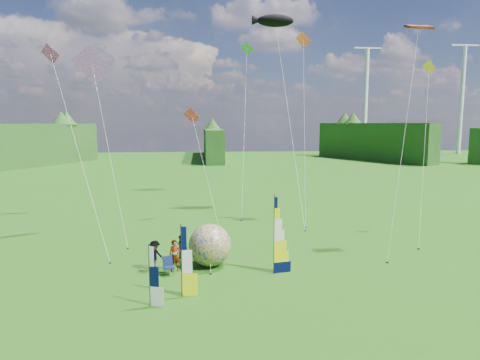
{
  "coord_description": "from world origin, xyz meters",
  "views": [
    {
      "loc": [
        -3.29,
        -20.19,
        8.75
      ],
      "look_at": [
        -1.0,
        4.0,
        5.5
      ],
      "focal_mm": 32.0,
      "sensor_mm": 36.0,
      "label": 1
    }
  ],
  "objects": [
    {
      "name": "ground",
      "position": [
        0.0,
        0.0,
        0.0
      ],
      "size": [
        220.0,
        220.0,
        0.0
      ],
      "primitive_type": "plane",
      "color": "#2B5F0F",
      "rests_on": "ground"
    },
    {
      "name": "bol_inflatable",
      "position": [
        -2.73,
        5.32,
        1.31
      ],
      "size": [
        2.65,
        2.65,
        2.61
      ],
      "primitive_type": "sphere",
      "rotation": [
        0.0,
        0.0,
        -0.02
      ],
      "color": "#000F8B",
      "rests_on": "ground"
    },
    {
      "name": "camp_chair",
      "position": [
        -5.15,
        3.89,
        0.54
      ],
      "size": [
        0.79,
        0.79,
        1.08
      ],
      "primitive_type": null,
      "rotation": [
        0.0,
        0.0,
        0.32
      ],
      "color": "#0B173D",
      "rests_on": "ground"
    },
    {
      "name": "small_kite_yellow",
      "position": [
        13.78,
        10.91,
        7.13
      ],
      "size": [
        6.46,
        9.36,
        14.26
      ],
      "primitive_type": null,
      "rotation": [
        0.0,
        0.0,
        -0.08
      ],
      "color": "yellow",
      "rests_on": "ground"
    },
    {
      "name": "small_kite_green",
      "position": [
        1.2,
        22.51,
        9.01
      ],
      "size": [
        5.55,
        13.18,
        18.02
      ],
      "primitive_type": null,
      "rotation": [
        0.0,
        0.0,
        0.12
      ],
      "color": "green",
      "rests_on": "ground"
    },
    {
      "name": "spectator_b",
      "position": [
        -4.47,
        6.15,
        0.88
      ],
      "size": [
        0.95,
        0.75,
        1.75
      ],
      "primitive_type": "imported",
      "rotation": [
        0.0,
        0.0,
        -0.45
      ],
      "color": "#66594C",
      "rests_on": "ground"
    },
    {
      "name": "small_kite_red",
      "position": [
        -2.85,
        16.44,
        5.35
      ],
      "size": [
        5.67,
        10.23,
        10.7
      ],
      "primitive_type": null,
      "rotation": [
        0.0,
        0.0,
        -0.09
      ],
      "color": "red",
      "rests_on": "ground"
    },
    {
      "name": "small_kite_orange",
      "position": [
        6.09,
        17.65,
        8.92
      ],
      "size": [
        3.62,
        9.28,
        17.84
      ],
      "primitive_type": null,
      "rotation": [
        0.0,
        0.0,
        0.0
      ],
      "color": "#FF5A24",
      "rests_on": "ground"
    },
    {
      "name": "spectator_a",
      "position": [
        -4.83,
        4.56,
        0.95
      ],
      "size": [
        0.76,
        0.56,
        1.9
      ],
      "primitive_type": "imported",
      "rotation": [
        0.0,
        0.0,
        0.16
      ],
      "color": "#66594C",
      "rests_on": "ground"
    },
    {
      "name": "side_banner_far",
      "position": [
        -5.75,
        -0.28,
        1.48
      ],
      "size": [
        0.88,
        0.36,
        2.97
      ],
      "primitive_type": null,
      "rotation": [
        0.0,
        0.0,
        -0.3
      ],
      "color": "white",
      "rests_on": "ground"
    },
    {
      "name": "spectator_c",
      "position": [
        -6.03,
        4.86,
        0.9
      ],
      "size": [
        1.03,
        1.2,
        1.81
      ],
      "primitive_type": "imported",
      "rotation": [
        0.0,
        0.0,
        0.96
      ],
      "color": "#66594C",
      "rests_on": "ground"
    },
    {
      "name": "turbine_right",
      "position": [
        45.0,
        102.0,
        15.0
      ],
      "size": [
        8.0,
        1.2,
        30.0
      ],
      "primitive_type": null,
      "color": "silver",
      "rests_on": "ground"
    },
    {
      "name": "kite_rainbow_delta",
      "position": [
        -10.05,
        12.54,
        7.93
      ],
      "size": [
        11.5,
        13.42,
        15.87
      ],
      "primitive_type": null,
      "rotation": [
        0.0,
        0.0,
        0.3
      ],
      "color": "red",
      "rests_on": "ground"
    },
    {
      "name": "treeline_ring",
      "position": [
        0.0,
        0.0,
        4.0
      ],
      "size": [
        210.0,
        210.0,
        8.0
      ],
      "primitive_type": null,
      "color": "#265A1E",
      "rests_on": "ground"
    },
    {
      "name": "kite_whale",
      "position": [
        5.04,
        19.79,
        10.71
      ],
      "size": [
        4.43,
        17.21,
        21.42
      ],
      "primitive_type": null,
      "rotation": [
        0.0,
        0.0,
        0.02
      ],
      "color": "black",
      "rests_on": "ground"
    },
    {
      "name": "kite_parafoil",
      "position": [
        10.37,
        7.37,
        8.72
      ],
      "size": [
        8.8,
        9.88,
        17.43
      ],
      "primitive_type": null,
      "rotation": [
        0.0,
        0.0,
        -0.12
      ],
      "color": "red",
      "rests_on": "ground"
    },
    {
      "name": "spectator_d",
      "position": [
        -3.51,
        7.85,
        0.84
      ],
      "size": [
        1.05,
        0.64,
        1.67
      ],
      "primitive_type": "imported",
      "rotation": [
        0.0,
        0.0,
        2.88
      ],
      "color": "#66594C",
      "rests_on": "ground"
    },
    {
      "name": "turbine_left",
      "position": [
        70.0,
        95.0,
        15.0
      ],
      "size": [
        8.0,
        1.2,
        30.0
      ],
      "primitive_type": null,
      "color": "silver",
      "rests_on": "ground"
    },
    {
      "name": "small_kite_pink",
      "position": [
        -11.22,
        8.8,
        7.33
      ],
      "size": [
        8.52,
        8.86,
        14.66
      ],
      "primitive_type": null,
      "rotation": [
        0.0,
        0.0,
        -0.26
      ],
      "color": "#D747A0",
      "rests_on": "ground"
    },
    {
      "name": "feather_banner_main",
      "position": [
        0.94,
        3.59,
        2.27
      ],
      "size": [
        1.23,
        0.33,
        4.54
      ],
      "primitive_type": null,
      "rotation": [
        0.0,
        0.0,
        0.19
      ],
      "color": "#030A38",
      "rests_on": "ground"
    },
    {
      "name": "side_banner_left",
      "position": [
        -4.27,
        0.71,
        1.82
      ],
      "size": [
        1.01,
        0.14,
        3.64
      ],
      "primitive_type": null,
      "rotation": [
        0.0,
        0.0,
        0.04
      ],
      "color": "#ECEC00",
      "rests_on": "ground"
    }
  ]
}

